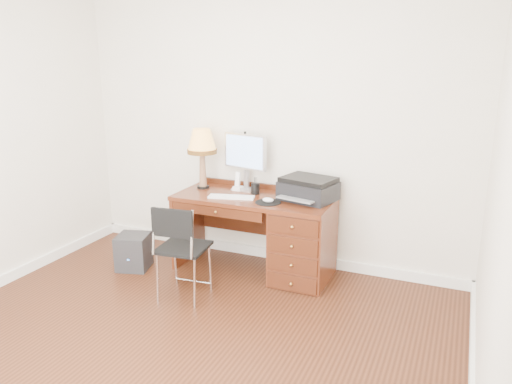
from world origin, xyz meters
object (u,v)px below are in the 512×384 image
at_px(monitor, 245,155).
at_px(phone, 238,185).
at_px(leg_lamp, 202,145).
at_px(desk, 286,234).
at_px(printer, 308,189).
at_px(equipment_box, 134,252).
at_px(chair, 179,243).

bearing_deg(monitor, phone, -111.70).
bearing_deg(phone, leg_lamp, -170.44).
distance_m(desk, printer, 0.49).
height_order(printer, equipment_box, printer).
xyz_separation_m(leg_lamp, chair, (0.25, -0.89, -0.67)).
height_order(desk, equipment_box, desk).
height_order(desk, monitor, monitor).
bearing_deg(monitor, desk, -8.98).
bearing_deg(chair, phone, 77.70).
bearing_deg(phone, equipment_box, -146.94).
bearing_deg(printer, monitor, -175.52).
height_order(desk, leg_lamp, leg_lamp).
bearing_deg(desk, leg_lamp, 175.04).
distance_m(printer, phone, 0.74).
bearing_deg(monitor, printer, 3.71).
bearing_deg(printer, leg_lamp, -165.50).
relative_size(leg_lamp, phone, 3.30).
distance_m(monitor, leg_lamp, 0.43).
relative_size(printer, leg_lamp, 0.92).
distance_m(desk, phone, 0.70).
xyz_separation_m(monitor, printer, (0.69, -0.11, -0.24)).
xyz_separation_m(desk, leg_lamp, (-0.92, 0.08, 0.78)).
height_order(leg_lamp, chair, leg_lamp).
height_order(monitor, phone, monitor).
xyz_separation_m(desk, printer, (0.18, 0.09, 0.44)).
bearing_deg(monitor, equipment_box, -132.04).
relative_size(desk, leg_lamp, 2.51).
relative_size(desk, equipment_box, 4.35).
relative_size(desk, printer, 2.73).
height_order(leg_lamp, equipment_box, leg_lamp).
distance_m(printer, leg_lamp, 1.15).
xyz_separation_m(phone, chair, (-0.10, -0.95, -0.29)).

